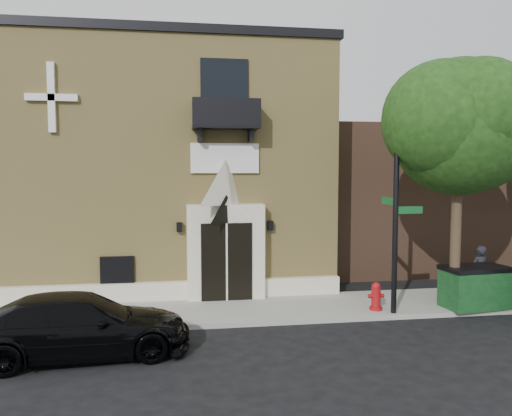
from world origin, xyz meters
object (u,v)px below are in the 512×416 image
Objects in this scene: black_sedan at (80,325)px; fire_hydrant at (376,296)px; dumpster at (475,287)px; street_sign at (396,213)px; pedestrian_near at (479,272)px.

fire_hydrant is (8.43, 2.20, -0.18)m from black_sedan.
black_sedan is 8.72m from fire_hydrant.
black_sedan reaches higher than dumpster.
black_sedan is at bearing -165.34° from fire_hydrant.
street_sign is 3.37× the size of pedestrian_near.
street_sign is at bearing 178.08° from dumpster.
pedestrian_near is (3.96, 0.75, 0.47)m from fire_hydrant.
street_sign is 2.69m from fire_hydrant.
pedestrian_near is at bearing -82.01° from black_sedan.
black_sedan reaches higher than fire_hydrant.
black_sedan is 2.48× the size of dumpster.
street_sign reaches higher than black_sedan.
black_sedan is 2.90× the size of pedestrian_near.
dumpster is (3.21, -0.20, 0.24)m from fire_hydrant.
pedestrian_near reaches higher than dumpster.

